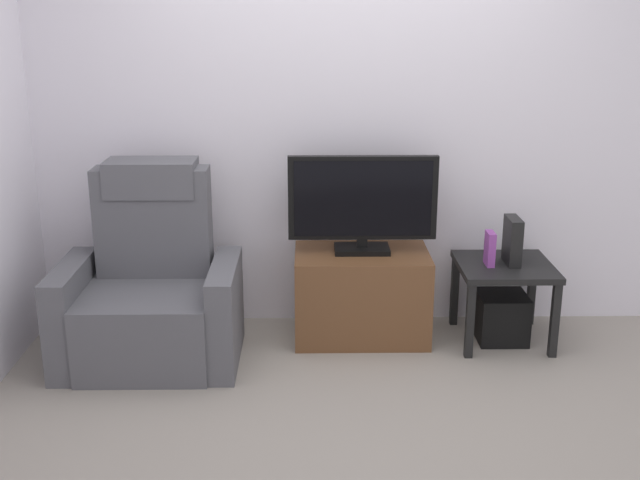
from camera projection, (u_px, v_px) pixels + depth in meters
The scene contains 9 objects.
ground_plane at pixel (353, 402), 3.94m from camera, with size 6.40×6.40×0.00m, color gray.
wall_back at pixel (345, 112), 4.64m from camera, with size 6.40×0.06×2.60m, color silver.
tv_stand at pixel (361, 294), 4.65m from camera, with size 0.78×0.50×0.52m.
television at pixel (363, 202), 4.51m from camera, with size 0.86×0.20×0.57m.
recliner_armchair at pixel (151, 293), 4.37m from camera, with size 0.98×0.78×1.08m.
side_table at pixel (504, 276), 4.56m from camera, with size 0.54×0.54×0.47m.
subwoofer_box at pixel (501, 317), 4.63m from camera, with size 0.28×0.28×0.28m, color black.
book_upright at pixel (490, 249), 4.49m from camera, with size 0.04×0.12×0.20m, color purple.
game_console at pixel (513, 241), 4.51m from camera, with size 0.07×0.20×0.27m, color black.
Camera 1 is at (-0.22, -3.53, 1.93)m, focal length 44.11 mm.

